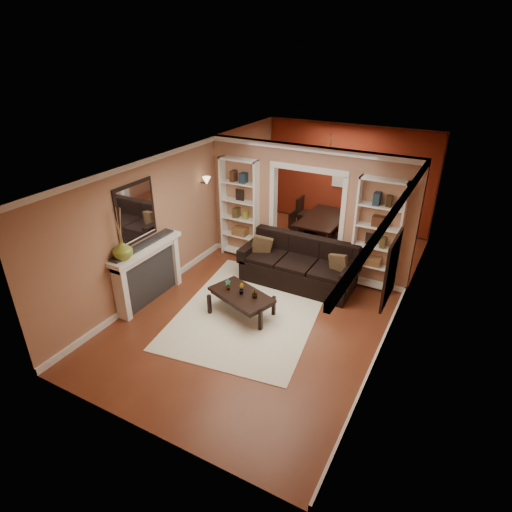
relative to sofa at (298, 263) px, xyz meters
The scene contains 30 objects.
floor 0.67m from the sofa, 110.15° to the right, with size 8.00×8.00×0.00m, color brown.
ceiling 2.28m from the sofa, 110.15° to the right, with size 8.00×8.00×0.00m, color white.
wall_back 3.66m from the sofa, 92.66° to the left, with size 8.00×8.00×0.00m, color #A67358.
wall_front 4.54m from the sofa, 92.12° to the right, with size 8.00×8.00×0.00m, color #A67358.
wall_left 2.61m from the sofa, 169.45° to the right, with size 8.00×8.00×0.00m, color #A67358.
wall_right 2.31m from the sofa, 12.18° to the right, with size 8.00×8.00×0.00m, color #A67358.
partition_wall 1.17m from the sofa, 102.41° to the left, with size 4.50×0.15×2.70m, color #A67358.
red_back_panel 3.63m from the sofa, 92.69° to the left, with size 4.44×0.04×2.64m, color maroon.
dining_window 3.65m from the sofa, 92.72° to the left, with size 0.78×0.03×0.98m, color #8CA5CC.
area_rug 1.49m from the sofa, 105.37° to the right, with size 2.46×3.44×0.01m, color white.
sofa is the anchor object (origin of this frame).
pillow_left 0.87m from the sofa, behind, with size 0.41×0.12×0.41m, color brown.
pillow_right 0.87m from the sofa, ahead, with size 0.37×0.11×0.37m, color brown.
coffee_table 1.64m from the sofa, 106.45° to the right, with size 1.19×0.64×0.45m, color black.
plant_left 1.72m from the sofa, 115.34° to the right, with size 0.11×0.07×0.21m, color #336626.
plant_center 1.62m from the sofa, 106.45° to the right, with size 0.11×0.09×0.20m, color #336626.
plant_right 1.57m from the sofa, 96.67° to the right, with size 0.10×0.10×0.19m, color #336626.
bookshelf_left 1.94m from the sofa, 161.32° to the left, with size 0.90×0.30×2.30m, color white.
bookshelf_right 1.65m from the sofa, 22.72° to the left, with size 0.90×0.30×2.30m, color white.
fireplace 2.98m from the sofa, 139.15° to the right, with size 0.32×1.70×1.16m, color white.
vase 3.49m from the sofa, 131.87° to the right, with size 0.35×0.35×0.36m, color olive.
mirror 3.36m from the sofa, 140.85° to the right, with size 0.03×0.95×1.10m, color silver.
wall_sconce 2.69m from the sofa, behind, with size 0.18×0.18×0.22m, color #FFE0A5.
framed_art 2.73m from the sofa, 35.34° to the right, with size 0.04×0.85×1.05m, color black.
dining_table 2.35m from the sofa, 97.16° to the left, with size 0.95×1.70×0.60m, color black.
dining_chair_nw 2.19m from the sofa, 112.58° to the left, with size 0.37×0.37×0.75m, color black.
dining_chair_ne 2.04m from the sofa, 82.74° to the left, with size 0.38×0.38×0.77m, color black.
dining_chair_sw 2.76m from the sofa, 107.78° to the left, with size 0.47×0.47×0.94m, color black.
dining_chair_se 2.64m from the sofa, 84.38° to the left, with size 0.42×0.42×0.85m, color black.
chandelier 2.74m from the sofa, 94.20° to the left, with size 0.50×0.50×0.30m, color #342917.
Camera 1 is at (3.08, -6.79, 4.58)m, focal length 30.00 mm.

